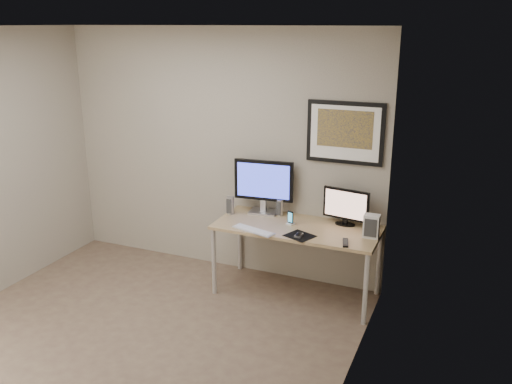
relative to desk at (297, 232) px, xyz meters
The scene contains 14 objects.
floor 1.81m from the desk, 126.53° to the right, with size 3.60×3.60×0.00m, color brown.
room 1.66m from the desk, 137.99° to the right, with size 3.60×3.60×3.60m.
desk is the anchor object (origin of this frame).
framed_art 1.07m from the desk, 43.46° to the left, with size 0.75×0.04×0.60m.
monitor_large 0.63m from the desk, 152.96° to the left, with size 0.62×0.22×0.56m.
monitor_tv 0.54m from the desk, 26.81° to the left, with size 0.46×0.14×0.37m.
speaker_left 0.77m from the desk, behind, with size 0.07×0.07×0.19m, color #BBBBC0.
speaker_right 0.38m from the desk, 139.00° to the left, with size 0.07×0.07×0.17m, color #BBBBC0.
phone_dock 0.16m from the desk, 167.66° to the left, with size 0.06×0.06×0.14m, color black.
keyboard 0.45m from the desk, 140.74° to the right, with size 0.44×0.12×0.02m, color silver.
mousepad 0.26m from the desk, 65.34° to the right, with size 0.25×0.22×0.00m, color black.
mouse 0.28m from the desk, 67.82° to the right, with size 0.06×0.10×0.03m, color black.
remote 0.60m from the desk, 24.55° to the right, with size 0.05×0.18×0.02m, color black.
fan_unit 0.74m from the desk, ahead, with size 0.14×0.10×0.22m, color silver.
Camera 1 is at (2.55, -3.35, 2.63)m, focal length 38.00 mm.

